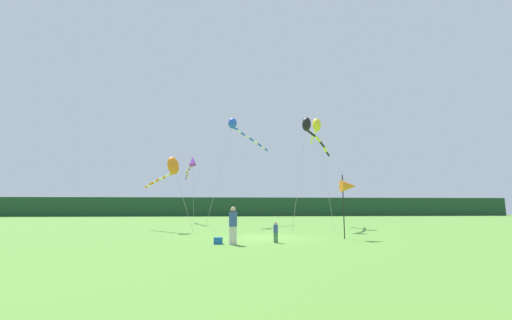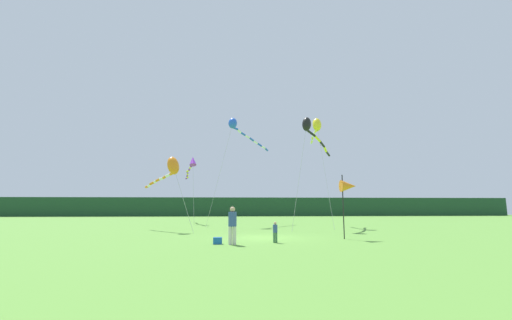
{
  "view_description": "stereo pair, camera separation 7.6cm",
  "coord_description": "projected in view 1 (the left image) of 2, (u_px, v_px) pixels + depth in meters",
  "views": [
    {
      "loc": [
        -1.94,
        -19.76,
        1.83
      ],
      "look_at": [
        0.0,
        6.0,
        5.51
      ],
      "focal_mm": 22.99,
      "sensor_mm": 36.0,
      "label": 1
    },
    {
      "loc": [
        -1.87,
        -19.76,
        1.83
      ],
      "look_at": [
        0.0,
        6.0,
        5.51
      ],
      "focal_mm": 22.99,
      "sensor_mm": 36.0,
      "label": 2
    }
  ],
  "objects": [
    {
      "name": "kite_yellow",
      "position": [
        316.0,
        126.0,
        31.88
      ],
      "size": [
        0.84,
        7.64,
        10.46
      ],
      "color": "#B2B2B2",
      "rests_on": "ground"
    },
    {
      "name": "kite_blue",
      "position": [
        237.0,
        127.0,
        33.87
      ],
      "size": [
        6.44,
        7.47,
        10.89
      ],
      "color": "#B2B2B2",
      "rests_on": "ground"
    },
    {
      "name": "distant_treeline",
      "position": [
        241.0,
        207.0,
        64.07
      ],
      "size": [
        108.0,
        2.53,
        3.57
      ],
      "primitive_type": "cube",
      "color": "#1E4228",
      "rests_on": "ground"
    },
    {
      "name": "ground_plane",
      "position": [
        264.0,
        238.0,
        19.39
      ],
      "size": [
        120.0,
        120.0,
        0.0
      ],
      "primitive_type": "plane",
      "color": "#5B9338"
    },
    {
      "name": "kite_orange",
      "position": [
        171.0,
        168.0,
        25.2
      ],
      "size": [
        4.77,
        5.23,
        5.73
      ],
      "color": "#B2B2B2",
      "rests_on": "ground"
    },
    {
      "name": "banner_flag_pole",
      "position": [
        348.0,
        187.0,
        19.07
      ],
      "size": [
        0.9,
        0.7,
        3.67
      ],
      "color": "black",
      "rests_on": "ground"
    },
    {
      "name": "cooler_box",
      "position": [
        218.0,
        241.0,
        16.09
      ],
      "size": [
        0.43,
        0.31,
        0.32
      ],
      "primitive_type": "cube",
      "color": "#1959B2",
      "rests_on": "ground"
    },
    {
      "name": "person_adult",
      "position": [
        233.0,
        223.0,
        15.96
      ],
      "size": [
        0.4,
        0.4,
        1.82
      ],
      "color": "silver",
      "rests_on": "ground"
    },
    {
      "name": "person_child",
      "position": [
        276.0,
        231.0,
        16.73
      ],
      "size": [
        0.23,
        0.23,
        1.06
      ],
      "color": "#3F724C",
      "rests_on": "ground"
    },
    {
      "name": "kite_purple",
      "position": [
        191.0,
        164.0,
        36.25
      ],
      "size": [
        2.14,
        8.05,
        7.36
      ],
      "color": "#B2B2B2",
      "rests_on": "ground"
    },
    {
      "name": "kite_black",
      "position": [
        310.0,
        130.0,
        28.44
      ],
      "size": [
        5.47,
        7.91,
        9.46
      ],
      "color": "#B2B2B2",
      "rests_on": "ground"
    }
  ]
}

